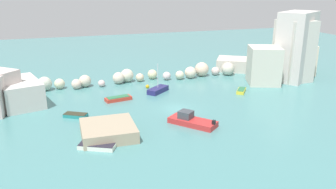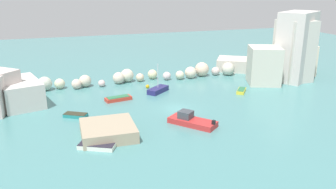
{
  "view_description": "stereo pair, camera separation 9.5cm",
  "coord_description": "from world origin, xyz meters",
  "px_view_note": "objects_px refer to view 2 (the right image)",
  "views": [
    {
      "loc": [
        -16.2,
        -44.72,
        17.27
      ],
      "look_at": [
        0.0,
        3.94,
        1.0
      ],
      "focal_mm": 37.25,
      "sensor_mm": 36.0,
      "label": 1
    },
    {
      "loc": [
        -16.11,
        -44.75,
        17.27
      ],
      "look_at": [
        0.0,
        3.94,
        1.0
      ],
      "focal_mm": 37.25,
      "sensor_mm": 36.0,
      "label": 2
    }
  ],
  "objects_px": {
    "moored_boat_3": "(241,91)",
    "moored_boat_0": "(118,99)",
    "stone_dock": "(108,130)",
    "moored_boat_4": "(76,115)",
    "moored_boat_1": "(191,121)",
    "channel_buoy": "(147,86)",
    "moored_boat_5": "(97,146)",
    "moored_boat_2": "(158,90)"
  },
  "relations": [
    {
      "from": "channel_buoy",
      "to": "moored_boat_1",
      "type": "xyz_separation_m",
      "value": [
        1.06,
        -17.69,
        0.2
      ]
    },
    {
      "from": "moored_boat_4",
      "to": "moored_boat_2",
      "type": "bearing_deg",
      "value": -121.4
    },
    {
      "from": "channel_buoy",
      "to": "moored_boat_5",
      "type": "bearing_deg",
      "value": -118.73
    },
    {
      "from": "moored_boat_0",
      "to": "stone_dock",
      "type": "bearing_deg",
      "value": 63.78
    },
    {
      "from": "moored_boat_0",
      "to": "moored_boat_5",
      "type": "distance_m",
      "value": 16.64
    },
    {
      "from": "moored_boat_5",
      "to": "moored_boat_4",
      "type": "bearing_deg",
      "value": 125.56
    },
    {
      "from": "stone_dock",
      "to": "moored_boat_1",
      "type": "height_order",
      "value": "moored_boat_1"
    },
    {
      "from": "moored_boat_5",
      "to": "moored_boat_3",
      "type": "bearing_deg",
      "value": 55.16
    },
    {
      "from": "moored_boat_3",
      "to": "moored_boat_5",
      "type": "xyz_separation_m",
      "value": [
        -25.7,
        -13.56,
        -0.0
      ]
    },
    {
      "from": "moored_boat_1",
      "to": "moored_boat_3",
      "type": "distance_m",
      "value": 16.87
    },
    {
      "from": "stone_dock",
      "to": "moored_boat_3",
      "type": "xyz_separation_m",
      "value": [
        23.97,
        10.65,
        -0.46
      ]
    },
    {
      "from": "channel_buoy",
      "to": "moored_boat_2",
      "type": "distance_m",
      "value": 3.1
    },
    {
      "from": "stone_dock",
      "to": "channel_buoy",
      "type": "bearing_deg",
      "value": 61.6
    },
    {
      "from": "channel_buoy",
      "to": "moored_boat_0",
      "type": "height_order",
      "value": "channel_buoy"
    },
    {
      "from": "channel_buoy",
      "to": "moored_boat_1",
      "type": "distance_m",
      "value": 17.72
    },
    {
      "from": "moored_boat_0",
      "to": "moored_boat_3",
      "type": "xyz_separation_m",
      "value": [
        20.36,
        -2.2,
        -0.03
      ]
    },
    {
      "from": "moored_boat_5",
      "to": "channel_buoy",
      "type": "bearing_deg",
      "value": 88.63
    },
    {
      "from": "stone_dock",
      "to": "moored_boat_4",
      "type": "relative_size",
      "value": 1.93
    },
    {
      "from": "moored_boat_4",
      "to": "moored_boat_0",
      "type": "bearing_deg",
      "value": -111.79
    },
    {
      "from": "moored_boat_1",
      "to": "moored_boat_2",
      "type": "height_order",
      "value": "moored_boat_2"
    },
    {
      "from": "channel_buoy",
      "to": "moored_boat_3",
      "type": "bearing_deg",
      "value": -26.83
    },
    {
      "from": "moored_boat_1",
      "to": "moored_boat_2",
      "type": "bearing_deg",
      "value": -39.63
    },
    {
      "from": "stone_dock",
      "to": "moored_boat_2",
      "type": "bearing_deg",
      "value": 54.44
    },
    {
      "from": "moored_boat_2",
      "to": "moored_boat_5",
      "type": "distance_m",
      "value": 21.77
    },
    {
      "from": "channel_buoy",
      "to": "moored_boat_0",
      "type": "bearing_deg",
      "value": -140.25
    },
    {
      "from": "channel_buoy",
      "to": "moored_boat_4",
      "type": "xyz_separation_m",
      "value": [
        -12.91,
        -10.29,
        -0.06
      ]
    },
    {
      "from": "moored_boat_1",
      "to": "moored_boat_3",
      "type": "xyz_separation_m",
      "value": [
        13.24,
        10.45,
        -0.25
      ]
    },
    {
      "from": "moored_boat_3",
      "to": "moored_boat_0",
      "type": "bearing_deg",
      "value": 121.43
    },
    {
      "from": "channel_buoy",
      "to": "moored_boat_4",
      "type": "height_order",
      "value": "channel_buoy"
    },
    {
      "from": "moored_boat_4",
      "to": "moored_boat_5",
      "type": "distance_m",
      "value": 10.61
    },
    {
      "from": "stone_dock",
      "to": "moored_boat_0",
      "type": "xyz_separation_m",
      "value": [
        3.62,
        12.85,
        -0.43
      ]
    },
    {
      "from": "stone_dock",
      "to": "moored_boat_1",
      "type": "distance_m",
      "value": 10.74
    },
    {
      "from": "moored_boat_5",
      "to": "moored_boat_0",
      "type": "bearing_deg",
      "value": 98.62
    },
    {
      "from": "moored_boat_4",
      "to": "moored_boat_5",
      "type": "xyz_separation_m",
      "value": [
        1.51,
        -10.5,
        0.01
      ]
    },
    {
      "from": "channel_buoy",
      "to": "moored_boat_3",
      "type": "height_order",
      "value": "channel_buoy"
    },
    {
      "from": "moored_boat_0",
      "to": "channel_buoy",
      "type": "bearing_deg",
      "value": -150.76
    },
    {
      "from": "channel_buoy",
      "to": "moored_boat_0",
      "type": "xyz_separation_m",
      "value": [
        -6.05,
        -5.03,
        -0.02
      ]
    },
    {
      "from": "stone_dock",
      "to": "moored_boat_4",
      "type": "distance_m",
      "value": 8.27
    },
    {
      "from": "channel_buoy",
      "to": "moored_boat_1",
      "type": "height_order",
      "value": "moored_boat_1"
    },
    {
      "from": "moored_boat_2",
      "to": "moored_boat_3",
      "type": "distance_m",
      "value": 13.96
    },
    {
      "from": "channel_buoy",
      "to": "moored_boat_2",
      "type": "xyz_separation_m",
      "value": [
        1.03,
        -2.92,
        0.11
      ]
    },
    {
      "from": "stone_dock",
      "to": "moored_boat_4",
      "type": "height_order",
      "value": "stone_dock"
    }
  ]
}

